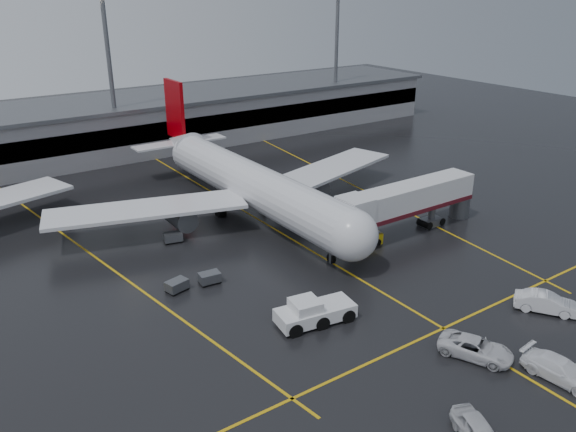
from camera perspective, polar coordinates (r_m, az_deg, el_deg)
ground at (r=65.22m, az=0.44°, el=-2.34°), size 220.00×220.00×0.00m
apron_line_centre at (r=65.21m, az=0.44°, el=-2.34°), size 0.25×90.00×0.02m
apron_line_stop at (r=50.99m, az=15.07°, el=-10.66°), size 60.00×0.25×0.02m
apron_line_left at (r=65.98m, az=-19.17°, el=-3.34°), size 9.99×69.35×0.02m
apron_line_right at (r=82.95m, az=6.66°, el=2.94°), size 7.57×69.64×0.02m
terminal at (r=104.84m, az=-14.99°, el=8.83°), size 122.00×19.00×8.60m
light_mast_mid at (r=95.97m, az=-17.16°, el=13.63°), size 3.00×1.20×25.45m
light_mast_right at (r=117.76m, az=4.80°, el=15.88°), size 3.00×1.20×25.45m
main_airliner at (r=71.28m, az=-4.04°, el=3.40°), size 48.80×45.60×14.10m
jet_bridge at (r=66.82m, az=11.82°, el=1.43°), size 19.90×3.40×6.05m
pushback_tractor at (r=49.64m, az=2.51°, el=-9.50°), size 7.12×3.83×2.42m
belt_loader at (r=64.43m, az=7.48°, el=-2.25°), size 4.25×2.59×2.52m
service_van_a at (r=47.86m, az=18.04°, el=-12.29°), size 4.68×6.20×1.57m
service_van_b at (r=47.68m, az=25.30°, el=-13.57°), size 2.87×5.82×1.63m
service_van_c at (r=55.97m, az=24.13°, el=-7.81°), size 4.51×5.42×1.74m
service_van_d at (r=40.37m, az=18.28°, el=-19.60°), size 3.48×5.04×1.59m
baggage_cart_a at (r=56.29m, az=-7.75°, el=-6.02°), size 2.12×1.50×1.12m
baggage_cart_b at (r=55.42m, az=-10.92°, el=-6.72°), size 2.25×1.74×1.12m
baggage_cart_c at (r=65.62m, az=-11.28°, el=-2.04°), size 2.23×1.69×1.12m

